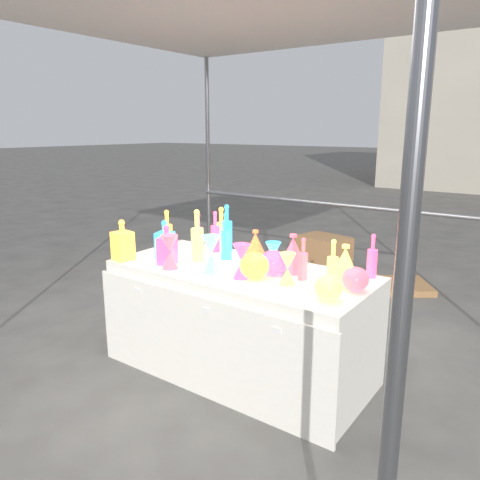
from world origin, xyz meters
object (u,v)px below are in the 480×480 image
Objects in this scene: display_table at (239,321)px; lampshade_0 at (255,245)px; bottle_0 at (221,228)px; decanter_0 at (123,240)px; globe_0 at (254,267)px; cardboard_box_closed at (324,253)px; hourglass_0 at (241,261)px.

lampshade_0 is (-0.03, 0.24, 0.49)m from display_table.
bottle_0 reaches higher than decanter_0.
globe_0 is 0.41m from lampshade_0.
bottle_0 reaches higher than cardboard_box_closed.
decanter_0 is at bearing -159.56° from display_table.
decanter_0 is at bearing -80.88° from cardboard_box_closed.
decanter_0 reaches higher than globe_0.
display_table is 9.85× the size of globe_0.
decanter_0 is 1.03m from globe_0.
bottle_0 is at bearing 143.18° from globe_0.
cardboard_box_closed is at bearing 106.28° from globe_0.
globe_0 is 0.83× the size of lampshade_0.
bottle_0 is 0.42m from lampshade_0.
hourglass_0 reaches higher than cardboard_box_closed.
display_table is 0.50m from globe_0.
hourglass_0 is 1.19× the size of globe_0.
bottle_0 is 0.75m from hourglass_0.
lampshade_0 is at bearing -62.98° from cardboard_box_closed.
hourglass_0 is at bearing -50.06° from display_table.
decanter_0 is at bearing -119.96° from bottle_0.
decanter_0 is at bearing -140.46° from lampshade_0.
decanter_0 is 1.34× the size of hourglass_0.
decanter_0 is 1.59× the size of globe_0.
decanter_0 reaches higher than hourglass_0.
display_table reaches higher than cardboard_box_closed.
display_table is 6.21× the size of decanter_0.
bottle_0 is at bearing 140.14° from display_table.
globe_0 is at bearing -29.21° from display_table.
lampshade_0 is (-0.22, 0.35, 0.04)m from globe_0.
globe_0 is at bearing -36.82° from bottle_0.
hourglass_0 is at bearing -151.06° from globe_0.
bottle_0 is (0.16, -2.22, 0.71)m from cardboard_box_closed.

